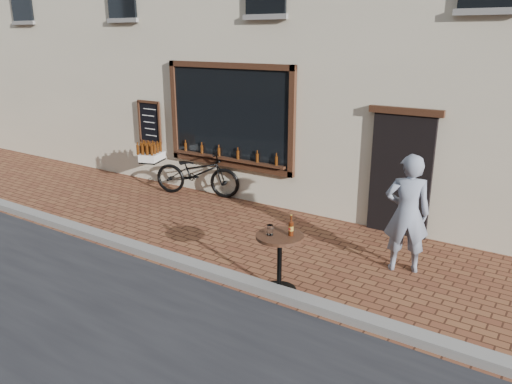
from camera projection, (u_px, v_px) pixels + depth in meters
The scene contains 5 objects.
ground at pixel (196, 278), 7.53m from camera, with size 90.00×90.00×0.00m, color brown.
kerb at pixel (205, 269), 7.67m from camera, with size 90.00×0.25×0.12m, color slate.
cargo_bicycle at pixel (195, 172), 11.33m from camera, with size 2.41×1.30×1.14m.
bistro_table at pixel (280, 251), 6.97m from camera, with size 0.68×0.68×1.16m.
pedestrian at pixel (407, 213), 7.55m from camera, with size 0.68×0.44×1.85m, color slate.
Camera 1 is at (4.52, -5.16, 3.49)m, focal length 35.00 mm.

